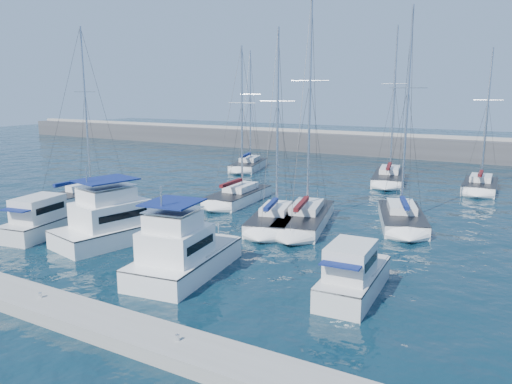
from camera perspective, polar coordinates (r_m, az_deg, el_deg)
The scene contains 17 objects.
ground at distance 32.87m, azimuth -7.79°, elevation -6.17°, with size 220.00×220.00×0.00m, color black.
breakwater at distance 79.55m, azimuth 15.76°, elevation 4.75°, with size 160.00×6.00×4.45m.
dock at distance 25.56m, azimuth -23.35°, elevation -11.65°, with size 40.00×2.20×0.60m, color gray.
dock_cleat_centre at distance 25.41m, azimuth -23.43°, elevation -10.76°, with size 0.16×0.16×0.25m, color silver.
dock_cleat_near_stbd at distance 20.01m, azimuth -8.96°, elevation -16.10°, with size 0.16×0.16×0.25m, color silver.
motor_yacht_port_outer at distance 38.03m, azimuth -22.91°, elevation -3.06°, with size 3.68×7.33×3.20m.
motor_yacht_port_inner at distance 34.88m, azimuth -15.21°, elevation -3.49°, with size 5.71×10.12×4.69m.
motor_yacht_stbd_inner at distance 27.68m, azimuth -8.46°, elevation -7.16°, with size 4.52×7.98×4.69m.
motor_yacht_stbd_outer at distance 25.26m, azimuth 10.99°, elevation -9.58°, with size 2.74×6.28×3.20m.
sailboat_mid_a at distance 48.03m, azimuth -18.98°, elevation -0.36°, with size 3.08×8.14×15.72m.
sailboat_mid_b at distance 45.26m, azimuth -2.02°, elevation -0.45°, with size 3.67×8.30×14.09m.
sailboat_mid_c at distance 37.17m, azimuth 2.15°, elevation -3.11°, with size 4.90×8.10×14.67m.
sailboat_mid_d at distance 37.77m, azimuth 5.64°, elevation -2.92°, with size 5.32×9.89×17.09m.
sailboat_mid_e at distance 39.21m, azimuth 16.31°, elevation -2.79°, with size 5.62×8.81×16.26m.
sailboat_back_a at distance 63.96m, azimuth -0.83°, elevation 3.13°, with size 5.12×8.75×15.08m.
sailboat_back_b at distance 57.03m, azimuth 14.98°, elevation 1.69°, with size 5.06×10.13×17.05m.
sailboat_back_c at distance 54.88m, azimuth 24.24°, elevation 0.67°, with size 3.39×7.36×14.35m.
Camera 1 is at (19.32, -24.65, 9.99)m, focal length 35.00 mm.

